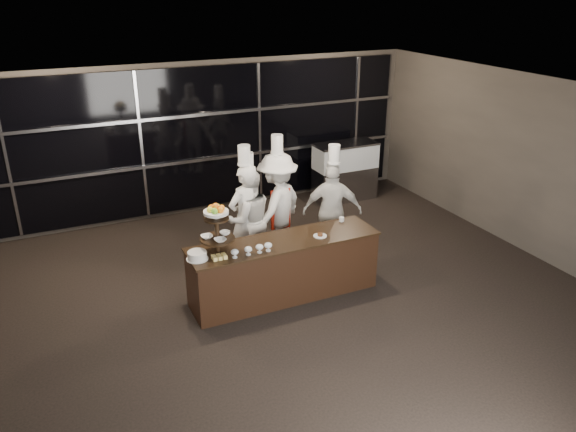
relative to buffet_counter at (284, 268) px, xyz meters
name	(u,v)px	position (x,y,z in m)	size (l,w,h in m)	color
room	(320,234)	(-0.04, -1.15, 1.03)	(10.00, 10.00, 10.00)	black
window_wall	(203,139)	(-0.04, 3.79, 1.04)	(8.60, 0.10, 2.80)	black
buffet_counter	(284,268)	(0.00, 0.00, 0.00)	(2.84, 0.74, 0.92)	black
display_stand	(217,225)	(-1.00, 0.00, 0.87)	(0.48, 0.48, 0.74)	black
compotes	(253,249)	(-0.57, -0.22, 0.54)	(0.60, 0.11, 0.12)	silver
layer_cake	(197,256)	(-1.31, -0.05, 0.51)	(0.30, 0.30, 0.11)	white
pastry_squares	(219,257)	(-1.04, -0.16, 0.48)	(0.20, 0.13, 0.05)	#F8DC79
small_plate	(320,235)	(0.53, -0.10, 0.47)	(0.20, 0.20, 0.05)	white
chef_cup	(342,219)	(1.10, 0.25, 0.49)	(0.08, 0.08, 0.07)	white
display_case	(345,168)	(2.86, 3.15, 0.22)	(1.34, 0.59, 1.24)	#A5A5AA
chef_a	(246,216)	(-0.18, 1.08, 0.45)	(0.75, 0.61, 2.08)	white
chef_b	(249,219)	(-0.11, 1.14, 0.37)	(0.82, 0.64, 1.94)	silver
chef_c	(278,206)	(0.44, 1.23, 0.46)	(1.37, 1.24, 2.14)	white
chef_d	(332,210)	(1.27, 0.85, 0.39)	(1.06, 0.79, 1.98)	white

